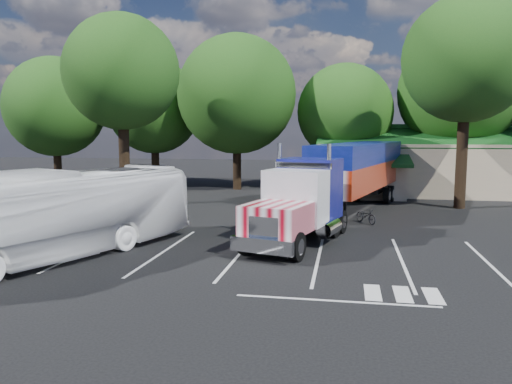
% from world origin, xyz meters
% --- Properties ---
extents(ground, '(120.00, 120.00, 0.00)m').
position_xyz_m(ground, '(0.00, 0.00, 0.00)').
color(ground, black).
rests_on(ground, ground).
extents(event_hall, '(24.20, 14.12, 5.55)m').
position_xyz_m(event_hall, '(13.74, 17.81, 2.21)').
color(event_hall, tan).
rests_on(event_hall, ground).
extents(tree_row_a, '(9.00, 9.00, 11.68)m').
position_xyz_m(tree_row_a, '(-22.00, 16.50, 7.16)').
color(tree_row_a, black).
rests_on(tree_row_a, ground).
extents(tree_row_b, '(8.40, 8.40, 11.35)m').
position_xyz_m(tree_row_b, '(-13.00, 17.80, 7.13)').
color(tree_row_b, black).
rests_on(tree_row_b, ground).
extents(tree_row_c, '(10.00, 10.00, 13.05)m').
position_xyz_m(tree_row_c, '(-5.00, 16.20, 8.04)').
color(tree_row_c, black).
rests_on(tree_row_c, ground).
extents(tree_row_d, '(8.00, 8.00, 10.60)m').
position_xyz_m(tree_row_d, '(4.00, 17.50, 6.58)').
color(tree_row_d, black).
rests_on(tree_row_d, ground).
extents(tree_row_e, '(9.60, 9.60, 12.90)m').
position_xyz_m(tree_row_e, '(13.00, 18.00, 8.09)').
color(tree_row_e, black).
rests_on(tree_row_e, ground).
extents(tree_near_left, '(7.60, 7.60, 12.65)m').
position_xyz_m(tree_near_left, '(-10.50, 6.00, 8.81)').
color(tree_near_left, black).
rests_on(tree_near_left, ground).
extents(tree_near_right, '(8.00, 8.00, 13.50)m').
position_xyz_m(tree_near_right, '(11.50, 8.50, 9.46)').
color(tree_near_right, black).
rests_on(tree_near_right, ground).
extents(semi_truck, '(8.28, 21.09, 4.44)m').
position_xyz_m(semi_truck, '(4.25, 3.89, 2.51)').
color(semi_truck, black).
rests_on(semi_truck, ground).
extents(woman, '(0.49, 0.64, 1.57)m').
position_xyz_m(woman, '(1.60, -6.00, 0.79)').
color(woman, black).
rests_on(woman, ground).
extents(bicycle, '(1.42, 1.71, 0.88)m').
position_xyz_m(bicycle, '(5.33, 1.95, 0.44)').
color(bicycle, black).
rests_on(bicycle, ground).
extents(tour_bus, '(7.67, 12.74, 3.51)m').
position_xyz_m(tour_bus, '(-7.00, -8.00, 1.75)').
color(tour_bus, white).
rests_on(tour_bus, ground).
extents(silver_sedan, '(4.64, 2.72, 1.44)m').
position_xyz_m(silver_sedan, '(5.00, 13.93, 0.72)').
color(silver_sedan, '#B5B7BE').
rests_on(silver_sedan, ground).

